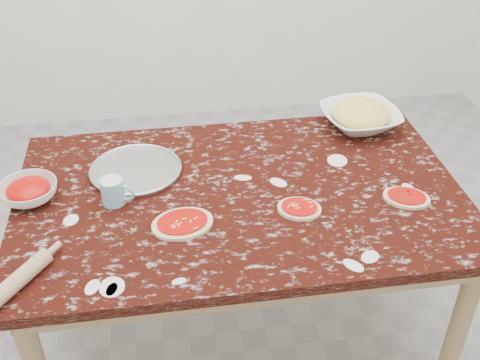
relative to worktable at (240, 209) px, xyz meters
name	(u,v)px	position (x,y,z in m)	size (l,w,h in m)	color
ground	(240,331)	(0.00, 0.00, -0.67)	(4.00, 4.00, 0.00)	gray
worktable	(240,209)	(0.00, 0.00, 0.00)	(1.60, 1.00, 0.75)	black
pizza_tray	(136,171)	(-0.37, 0.18, 0.09)	(0.34, 0.34, 0.01)	#B2B2B7
sauce_bowl	(29,192)	(-0.74, 0.07, 0.11)	(0.20, 0.20, 0.06)	white
cheese_bowl	(360,118)	(0.57, 0.39, 0.12)	(0.32, 0.32, 0.08)	white
flour_mug	(114,191)	(-0.44, 0.00, 0.13)	(0.12, 0.08, 0.09)	#79BBD1
pizza_left	(182,223)	(-0.22, -0.16, 0.09)	(0.24, 0.20, 0.02)	beige
pizza_mid	(299,208)	(0.19, -0.14, 0.09)	(0.18, 0.17, 0.02)	beige
pizza_right	(406,198)	(0.57, -0.14, 0.09)	(0.20, 0.18, 0.02)	beige
rolling_pin	(16,281)	(-0.72, -0.38, 0.11)	(0.05, 0.05, 0.25)	tan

